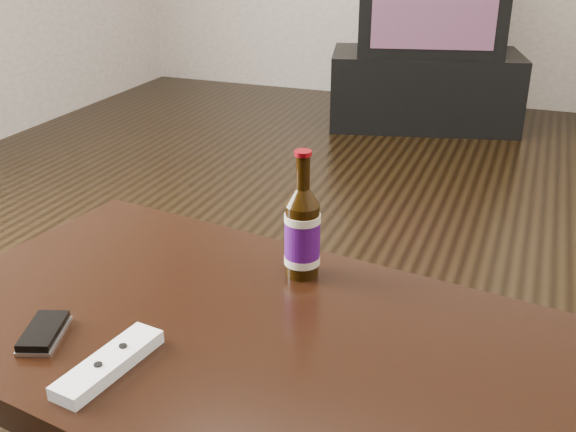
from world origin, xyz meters
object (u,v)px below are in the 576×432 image
(coffee_table, at_px, (230,351))
(remote, at_px, (109,363))
(beer_bottle, at_px, (302,233))
(phone, at_px, (44,333))
(tv_stand, at_px, (424,89))

(coffee_table, xyz_separation_m, remote, (-0.12, -0.18, 0.07))
(coffee_table, height_order, beer_bottle, beer_bottle)
(coffee_table, distance_m, beer_bottle, 0.27)
(phone, bearing_deg, remote, -32.37)
(beer_bottle, distance_m, phone, 0.50)
(tv_stand, xyz_separation_m, remote, (0.04, -3.06, 0.24))
(phone, height_order, remote, remote)
(coffee_table, height_order, remote, remote)
(tv_stand, height_order, remote, remote)
(phone, bearing_deg, beer_bottle, 28.15)
(coffee_table, relative_size, phone, 9.69)
(tv_stand, xyz_separation_m, coffee_table, (0.16, -2.87, 0.17))
(beer_bottle, xyz_separation_m, phone, (-0.34, -0.37, -0.08))
(coffee_table, distance_m, phone, 0.32)
(beer_bottle, relative_size, remote, 1.24)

